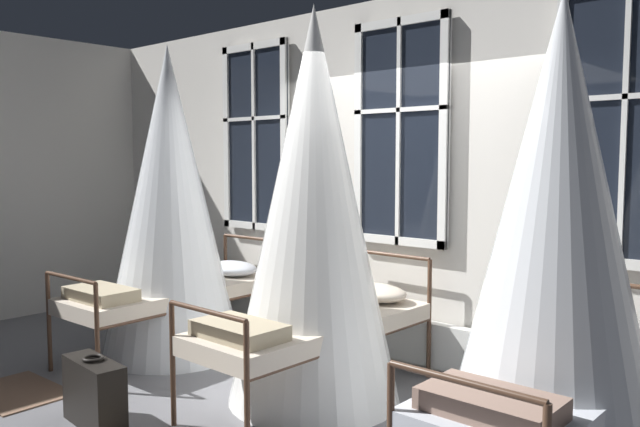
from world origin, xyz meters
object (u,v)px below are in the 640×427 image
Objects in this scene: cot_third at (556,252)px; suitcase_dark at (94,393)px; cot_first at (170,206)px; cot_second at (314,213)px.

suitcase_dark is at bearing 116.04° from cot_third.
cot_third is at bearing -92.60° from cot_first.
cot_third is at bearing 31.23° from suitcase_dark.
cot_second is 1.08× the size of cot_third.
cot_first is 4.78× the size of suitcase_dark.
cot_second reaches higher than cot_third.
cot_second is at bearing -91.24° from cot_first.
cot_third is at bearing -91.72° from cot_second.
cot_second is at bearing 87.82° from cot_third.
suitcase_dark is (-2.55, -1.24, -1.05)m from cot_third.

